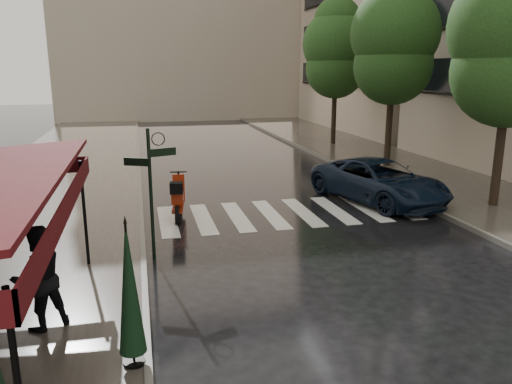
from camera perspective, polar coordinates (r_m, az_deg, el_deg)
name	(u,v)px	position (r m, az deg, el deg)	size (l,w,h in m)	color
ground	(226,312)	(9.50, -3.41, -13.55)	(120.00, 120.00, 0.00)	black
sidewalk_near	(60,182)	(21.00, -21.48, 1.06)	(6.00, 60.00, 0.12)	#38332D
sidewalk_far	(401,166)	(23.82, 16.27, 2.90)	(5.50, 60.00, 0.12)	#38332D
curb_near	(140,178)	(20.77, -13.14, 1.58)	(0.12, 60.00, 0.16)	#595651
curb_far	(344,168)	(22.58, 10.06, 2.70)	(0.12, 60.00, 0.16)	#595651
crosswalk	(287,213)	(15.60, 3.55, -2.40)	(7.85, 3.20, 0.01)	silver
signpost	(151,184)	(11.60, -11.94, 0.93)	(1.17, 0.29, 3.10)	black
backdrop_building	(183,2)	(46.86, -8.36, 20.65)	(22.00, 6.00, 20.00)	tan
tree_mid	(394,40)	(23.09, 15.55, 16.44)	(3.80, 3.80, 8.34)	black
tree_far	(336,49)	(29.51, 9.16, 15.83)	(3.80, 3.80, 8.16)	black
pedestrian_terrace	(39,278)	(9.10, -23.60, -8.98)	(0.88, 0.68, 1.80)	black
scooter	(178,199)	(15.11, -8.90, -0.75)	(0.63, 1.95, 1.29)	black
parked_car	(379,181)	(17.28, 13.85, 1.23)	(2.35, 5.09, 1.42)	black
parasol_front	(129,289)	(7.47, -14.26, -10.68)	(0.40, 0.40, 2.23)	black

